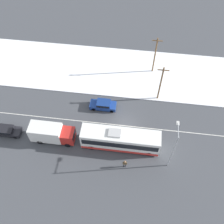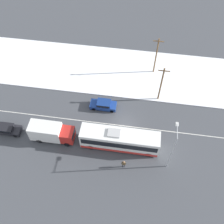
# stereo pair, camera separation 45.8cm
# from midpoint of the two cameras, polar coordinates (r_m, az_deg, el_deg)

# --- Properties ---
(ground_plane) EXTENTS (120.00, 120.00, 0.00)m
(ground_plane) POSITION_cam_midpoint_polar(r_m,az_deg,el_deg) (42.01, 3.00, -3.04)
(ground_plane) COLOR #424449
(snow_lot) EXTENTS (80.00, 12.42, 0.12)m
(snow_lot) POSITION_cam_midpoint_polar(r_m,az_deg,el_deg) (49.47, 4.59, 8.57)
(snow_lot) COLOR white
(snow_lot) RESTS_ON ground_plane
(lane_marking_center) EXTENTS (60.00, 0.12, 0.00)m
(lane_marking_center) POSITION_cam_midpoint_polar(r_m,az_deg,el_deg) (42.00, 3.00, -3.04)
(lane_marking_center) COLOR silver
(lane_marking_center) RESTS_ON ground_plane
(city_bus) EXTENTS (11.54, 2.57, 3.58)m
(city_bus) POSITION_cam_midpoint_polar(r_m,az_deg,el_deg) (38.63, 2.03, -6.06)
(city_bus) COLOR white
(city_bus) RESTS_ON ground_plane
(box_truck) EXTENTS (6.67, 2.30, 3.13)m
(box_truck) POSITION_cam_midpoint_polar(r_m,az_deg,el_deg) (40.31, -12.83, -4.29)
(box_truck) COLOR silver
(box_truck) RESTS_ON ground_plane
(sedan_car) EXTENTS (4.35, 1.80, 1.49)m
(sedan_car) POSITION_cam_midpoint_polar(r_m,az_deg,el_deg) (43.43, -1.57, 1.64)
(sedan_car) COLOR navy
(sedan_car) RESTS_ON ground_plane
(parked_car_near_truck) EXTENTS (4.37, 1.80, 1.29)m
(parked_car_near_truck) POSITION_cam_midpoint_polar(r_m,az_deg,el_deg) (43.90, -21.65, -3.41)
(parked_car_near_truck) COLOR black
(parked_car_near_truck) RESTS_ON ground_plane
(pedestrian_at_stop) EXTENTS (0.62, 0.28, 1.72)m
(pedestrian_at_stop) POSITION_cam_midpoint_polar(r_m,az_deg,el_deg) (37.68, 2.91, -11.15)
(pedestrian_at_stop) COLOR #23232D
(pedestrian_at_stop) RESTS_ON ground_plane
(streetlamp) EXTENTS (0.36, 2.55, 7.99)m
(streetlamp) POSITION_cam_midpoint_polar(r_m,az_deg,el_deg) (35.30, 13.47, -7.41)
(streetlamp) COLOR #9EA3A8
(streetlamp) RESTS_ON ground_plane
(utility_pole_roadside) EXTENTS (1.80, 0.24, 7.28)m
(utility_pole_roadside) POSITION_cam_midpoint_polar(r_m,az_deg,el_deg) (43.06, 10.95, 6.01)
(utility_pole_roadside) COLOR brown
(utility_pole_roadside) RESTS_ON ground_plane
(utility_pole_snowlot) EXTENTS (1.80, 0.24, 7.60)m
(utility_pole_snowlot) POSITION_cam_midpoint_polar(r_m,az_deg,el_deg) (47.45, 9.87, 12.00)
(utility_pole_snowlot) COLOR brown
(utility_pole_snowlot) RESTS_ON ground_plane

